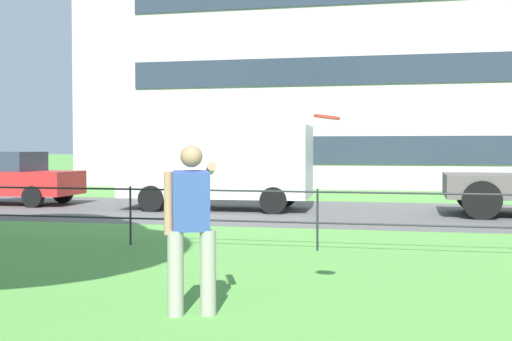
{
  "coord_description": "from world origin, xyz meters",
  "views": [
    {
      "loc": [
        -0.35,
        0.35,
        1.66
      ],
      "look_at": [
        -2.15,
        8.61,
        1.36
      ],
      "focal_mm": 45.76,
      "sensor_mm": 36.0,
      "label": 1
    }
  ],
  "objects_px": {
    "panel_van_far_left": "(217,162)",
    "car_red_center": "(9,178)",
    "person_thrower": "(192,224)",
    "frisbee": "(327,117)"
  },
  "relations": [
    {
      "from": "panel_van_far_left",
      "to": "car_red_center",
      "type": "bearing_deg",
      "value": 178.02
    },
    {
      "from": "car_red_center",
      "to": "person_thrower",
      "type": "bearing_deg",
      "value": -50.16
    },
    {
      "from": "person_thrower",
      "to": "car_red_center",
      "type": "height_order",
      "value": "person_thrower"
    },
    {
      "from": "frisbee",
      "to": "panel_van_far_left",
      "type": "xyz_separation_m",
      "value": [
        -4.03,
        10.21,
        -0.7
      ]
    },
    {
      "from": "panel_van_far_left",
      "to": "person_thrower",
      "type": "bearing_deg",
      "value": -75.63
    },
    {
      "from": "person_thrower",
      "to": "frisbee",
      "type": "height_order",
      "value": "frisbee"
    },
    {
      "from": "car_red_center",
      "to": "panel_van_far_left",
      "type": "distance_m",
      "value": 6.42
    },
    {
      "from": "person_thrower",
      "to": "car_red_center",
      "type": "xyz_separation_m",
      "value": [
        -9.15,
        10.96,
        -0.13
      ]
    },
    {
      "from": "frisbee",
      "to": "panel_van_far_left",
      "type": "height_order",
      "value": "panel_van_far_left"
    },
    {
      "from": "frisbee",
      "to": "car_red_center",
      "type": "relative_size",
      "value": 0.08
    }
  ]
}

